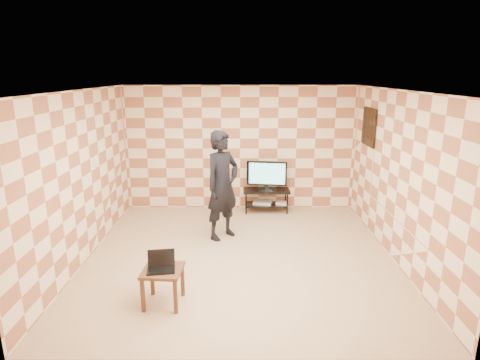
# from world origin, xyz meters

# --- Properties ---
(floor) EXTENTS (5.00, 5.00, 0.00)m
(floor) POSITION_xyz_m (0.00, 0.00, 0.00)
(floor) COLOR tan
(floor) RESTS_ON ground
(wall_back) EXTENTS (5.00, 0.02, 2.70)m
(wall_back) POSITION_xyz_m (0.00, 2.50, 1.35)
(wall_back) COLOR beige
(wall_back) RESTS_ON ground
(wall_front) EXTENTS (5.00, 0.02, 2.70)m
(wall_front) POSITION_xyz_m (0.00, -2.50, 1.35)
(wall_front) COLOR beige
(wall_front) RESTS_ON ground
(wall_left) EXTENTS (0.02, 5.00, 2.70)m
(wall_left) POSITION_xyz_m (-2.50, 0.00, 1.35)
(wall_left) COLOR beige
(wall_left) RESTS_ON ground
(wall_right) EXTENTS (0.02, 5.00, 2.70)m
(wall_right) POSITION_xyz_m (2.50, 0.00, 1.35)
(wall_right) COLOR beige
(wall_right) RESTS_ON ground
(ceiling) EXTENTS (5.00, 5.00, 0.02)m
(ceiling) POSITION_xyz_m (0.00, 0.00, 2.70)
(ceiling) COLOR white
(ceiling) RESTS_ON wall_back
(wall_art) EXTENTS (0.04, 0.72, 0.72)m
(wall_art) POSITION_xyz_m (2.47, 1.55, 1.95)
(wall_art) COLOR black
(wall_art) RESTS_ON wall_right
(tv_stand) EXTENTS (1.00, 0.45, 0.50)m
(tv_stand) POSITION_xyz_m (0.57, 2.22, 0.37)
(tv_stand) COLOR black
(tv_stand) RESTS_ON floor
(tv) EXTENTS (0.86, 0.20, 0.63)m
(tv) POSITION_xyz_m (0.57, 2.21, 0.85)
(tv) COLOR black
(tv) RESTS_ON tv_stand
(dvd_player) EXTENTS (0.44, 0.35, 0.06)m
(dvd_player) POSITION_xyz_m (0.49, 2.22, 0.20)
(dvd_player) COLOR #ACACAE
(dvd_player) RESTS_ON tv_stand
(game_console) EXTENTS (0.27, 0.22, 0.05)m
(game_console) POSITION_xyz_m (0.91, 2.19, 0.20)
(game_console) COLOR silver
(game_console) RESTS_ON tv_stand
(side_table) EXTENTS (0.54, 0.54, 0.50)m
(side_table) POSITION_xyz_m (-1.00, -1.41, 0.41)
(side_table) COLOR #3D2717
(side_table) RESTS_ON floor
(laptop) EXTENTS (0.38, 0.32, 0.23)m
(laptop) POSITION_xyz_m (-1.02, -1.41, 0.55)
(laptop) COLOR black
(laptop) RESTS_ON side_table
(person) EXTENTS (0.85, 0.85, 1.99)m
(person) POSITION_xyz_m (-0.32, 0.81, 0.99)
(person) COLOR black
(person) RESTS_ON floor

